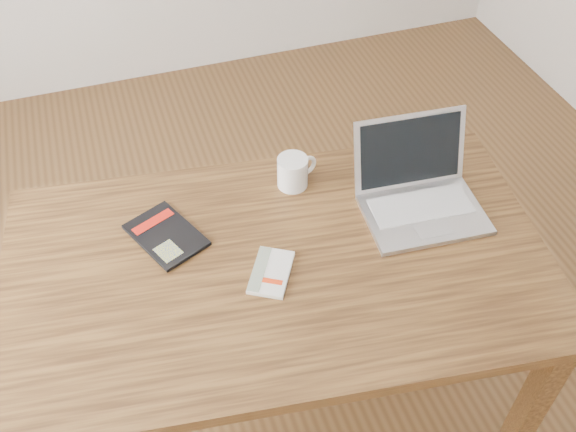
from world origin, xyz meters
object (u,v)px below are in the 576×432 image
object	(u,v)px
desk	(278,281)
coffee_mug	(293,171)
black_guidebook	(166,235)
white_guidebook	(271,272)
laptop	(419,191)

from	to	relation	value
desk	coffee_mug	bearing A→B (deg)	70.80
black_guidebook	desk	bearing A→B (deg)	-58.48
white_guidebook	black_guidebook	bearing A→B (deg)	167.26
white_guidebook	coffee_mug	bearing A→B (deg)	91.73
desk	black_guidebook	distance (m)	0.34
white_guidebook	coffee_mug	xyz separation A→B (m)	(0.17, 0.32, 0.05)
black_guidebook	laptop	bearing A→B (deg)	-32.27
white_guidebook	coffee_mug	distance (m)	0.36
laptop	black_guidebook	bearing A→B (deg)	176.48
desk	laptop	xyz separation A→B (m)	(0.46, 0.08, 0.14)
desk	white_guidebook	size ratio (longest dim) A/B	8.45
black_guidebook	coffee_mug	xyz separation A→B (m)	(0.41, 0.09, 0.05)
coffee_mug	black_guidebook	bearing A→B (deg)	176.61
desk	laptop	world-z (taller)	laptop
white_guidebook	black_guidebook	world-z (taller)	white_guidebook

